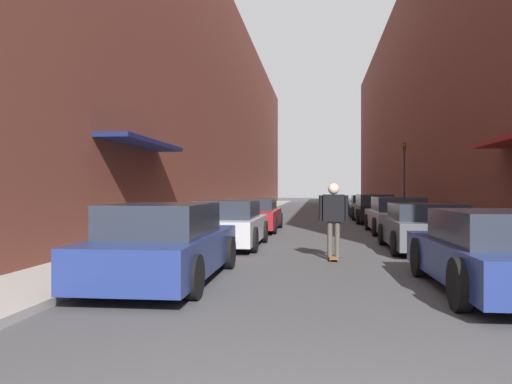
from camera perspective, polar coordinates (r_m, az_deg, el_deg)
ground at (r=28.17m, az=7.36°, el=-2.96°), size 141.21×141.21×0.00m
curb_strip_left at (r=34.86m, az=-0.23°, el=-2.25°), size 1.80×64.19×0.12m
curb_strip_right at (r=34.89m, az=14.85°, el=-2.25°), size 1.80×64.19×0.12m
building_row_left at (r=35.70m, az=-4.91°, el=8.74°), size 4.90×64.19×13.70m
building_row_right at (r=35.88m, az=19.52°, el=9.96°), size 4.90×64.19×15.28m
parked_car_left_0 at (r=8.76m, az=-10.30°, el=-5.86°), size 1.87×4.60×1.34m
parked_car_left_1 at (r=13.76m, az=-3.14°, el=-3.73°), size 1.87×3.95×1.29m
parked_car_left_2 at (r=19.25m, az=-0.20°, el=-2.64°), size 1.95×4.62×1.24m
parked_car_right_0 at (r=8.48m, az=26.03°, el=-6.26°), size 2.02×4.32×1.26m
parked_car_right_1 at (r=13.62m, az=18.72°, el=-3.88°), size 2.01×3.92×1.23m
parked_car_right_2 at (r=18.79m, az=15.79°, el=-2.64°), size 1.98×4.25×1.32m
parked_car_right_3 at (r=24.68m, az=13.29°, el=-1.88°), size 1.85×4.72×1.36m
parked_car_right_4 at (r=29.90m, az=12.43°, el=-1.62°), size 1.97×4.57×1.27m
skateboarder at (r=11.33m, az=8.86°, el=-2.36°), size 0.66×0.78×1.72m
traffic_light at (r=27.94m, az=16.57°, el=2.21°), size 0.16×0.22×3.97m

